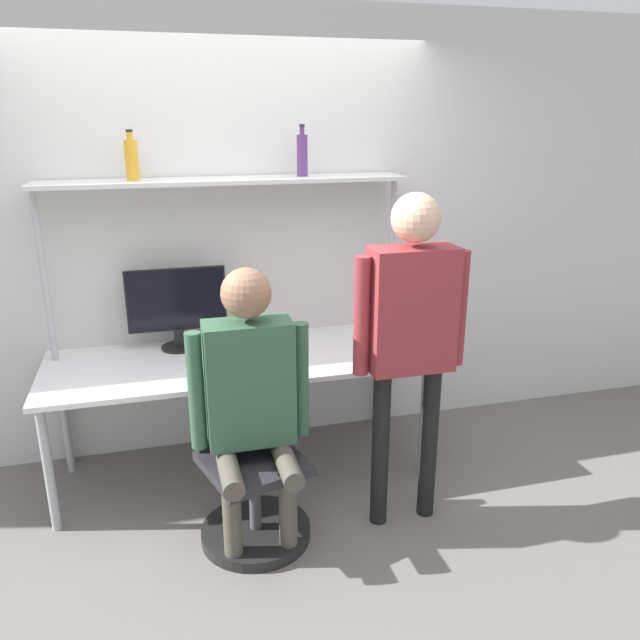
{
  "coord_description": "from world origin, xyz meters",
  "views": [
    {
      "loc": [
        -0.42,
        -2.96,
        2.07
      ],
      "look_at": [
        0.36,
        -0.06,
        1.08
      ],
      "focal_mm": 35.0,
      "sensor_mm": 36.0,
      "label": 1
    }
  ],
  "objects_px": {
    "office_chair": "(251,487)",
    "person_standing": "(411,321)",
    "person_seated": "(251,389)",
    "bottle_purple": "(302,154)",
    "monitor": "(177,305)",
    "cell_phone": "(282,365)",
    "bottle_amber": "(132,159)",
    "laptop": "(242,359)"
  },
  "relations": [
    {
      "from": "bottle_purple",
      "to": "person_standing",
      "type": "bearing_deg",
      "value": -71.85
    },
    {
      "from": "bottle_purple",
      "to": "cell_phone",
      "type": "bearing_deg",
      "value": -118.0
    },
    {
      "from": "laptop",
      "to": "bottle_purple",
      "type": "xyz_separation_m",
      "value": [
        0.45,
        0.42,
        1.06
      ]
    },
    {
      "from": "laptop",
      "to": "monitor",
      "type": "bearing_deg",
      "value": 125.19
    },
    {
      "from": "bottle_purple",
      "to": "monitor",
      "type": "bearing_deg",
      "value": 178.63
    },
    {
      "from": "cell_phone",
      "to": "office_chair",
      "type": "distance_m",
      "value": 0.69
    },
    {
      "from": "monitor",
      "to": "person_seated",
      "type": "height_order",
      "value": "person_seated"
    },
    {
      "from": "cell_phone",
      "to": "office_chair",
      "type": "bearing_deg",
      "value": -120.85
    },
    {
      "from": "office_chair",
      "to": "bottle_purple",
      "type": "height_order",
      "value": "bottle_purple"
    },
    {
      "from": "person_seated",
      "to": "person_standing",
      "type": "relative_size",
      "value": 0.82
    },
    {
      "from": "monitor",
      "to": "person_standing",
      "type": "xyz_separation_m",
      "value": [
        1.08,
        -0.97,
        0.12
      ]
    },
    {
      "from": "office_chair",
      "to": "person_standing",
      "type": "bearing_deg",
      "value": -5.29
    },
    {
      "from": "monitor",
      "to": "bottle_amber",
      "type": "relative_size",
      "value": 2.17
    },
    {
      "from": "laptop",
      "to": "cell_phone",
      "type": "bearing_deg",
      "value": -1.73
    },
    {
      "from": "cell_phone",
      "to": "person_seated",
      "type": "distance_m",
      "value": 0.55
    },
    {
      "from": "office_chair",
      "to": "bottle_amber",
      "type": "bearing_deg",
      "value": 117.55
    },
    {
      "from": "laptop",
      "to": "bottle_purple",
      "type": "bearing_deg",
      "value": 43.01
    },
    {
      "from": "bottle_purple",
      "to": "bottle_amber",
      "type": "height_order",
      "value": "bottle_purple"
    },
    {
      "from": "laptop",
      "to": "cell_phone",
      "type": "height_order",
      "value": "laptop"
    },
    {
      "from": "laptop",
      "to": "cell_phone",
      "type": "xyz_separation_m",
      "value": [
        0.23,
        -0.01,
        -0.06
      ]
    },
    {
      "from": "cell_phone",
      "to": "monitor",
      "type": "bearing_deg",
      "value": 140.12
    },
    {
      "from": "person_seated",
      "to": "bottle_amber",
      "type": "bearing_deg",
      "value": 117.08
    },
    {
      "from": "monitor",
      "to": "cell_phone",
      "type": "bearing_deg",
      "value": -39.88
    },
    {
      "from": "laptop",
      "to": "person_standing",
      "type": "xyz_separation_m",
      "value": [
        0.77,
        -0.52,
        0.32
      ]
    },
    {
      "from": "cell_phone",
      "to": "person_standing",
      "type": "xyz_separation_m",
      "value": [
        0.54,
        -0.52,
        0.38
      ]
    },
    {
      "from": "laptop",
      "to": "person_standing",
      "type": "bearing_deg",
      "value": -34.37
    },
    {
      "from": "cell_phone",
      "to": "bottle_amber",
      "type": "distance_m",
      "value": 1.39
    },
    {
      "from": "monitor",
      "to": "bottle_purple",
      "type": "height_order",
      "value": "bottle_purple"
    },
    {
      "from": "laptop",
      "to": "office_chair",
      "type": "distance_m",
      "value": 0.69
    },
    {
      "from": "person_standing",
      "to": "bottle_purple",
      "type": "xyz_separation_m",
      "value": [
        -0.31,
        0.95,
        0.74
      ]
    },
    {
      "from": "bottle_amber",
      "to": "laptop",
      "type": "bearing_deg",
      "value": -40.66
    },
    {
      "from": "cell_phone",
      "to": "bottle_amber",
      "type": "bearing_deg",
      "value": 149.08
    },
    {
      "from": "office_chair",
      "to": "bottle_purple",
      "type": "bearing_deg",
      "value": 60.54
    },
    {
      "from": "monitor",
      "to": "cell_phone",
      "type": "relative_size",
      "value": 3.87
    },
    {
      "from": "monitor",
      "to": "office_chair",
      "type": "bearing_deg",
      "value": -72.93
    },
    {
      "from": "laptop",
      "to": "bottle_amber",
      "type": "height_order",
      "value": "bottle_amber"
    },
    {
      "from": "bottle_purple",
      "to": "laptop",
      "type": "bearing_deg",
      "value": -136.99
    },
    {
      "from": "person_seated",
      "to": "bottle_purple",
      "type": "bearing_deg",
      "value": 62.24
    },
    {
      "from": "cell_phone",
      "to": "laptop",
      "type": "bearing_deg",
      "value": 178.27
    },
    {
      "from": "office_chair",
      "to": "person_seated",
      "type": "bearing_deg",
      "value": -73.88
    },
    {
      "from": "laptop",
      "to": "bottle_purple",
      "type": "height_order",
      "value": "bottle_purple"
    },
    {
      "from": "monitor",
      "to": "person_standing",
      "type": "relative_size",
      "value": 0.33
    }
  ]
}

